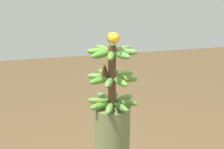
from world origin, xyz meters
name	(u,v)px	position (x,y,z in m)	size (l,w,h in m)	color
banana_bunch	(112,77)	(0.00, 0.00, 1.10)	(0.27, 0.27, 0.33)	brown
perched_bird	(113,38)	(0.00, 0.02, 1.31)	(0.06, 0.20, 0.08)	#C68933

